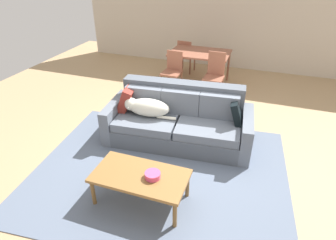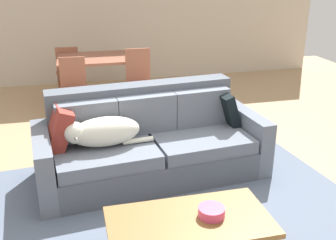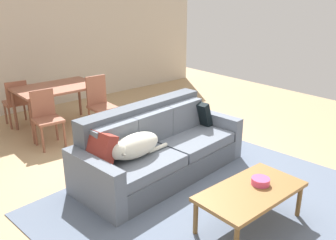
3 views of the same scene
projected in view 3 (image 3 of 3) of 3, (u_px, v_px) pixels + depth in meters
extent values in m
plane|color=tan|center=(171.00, 173.00, 4.87)|extent=(10.00, 10.00, 0.00)
cube|color=beige|center=(41.00, 41.00, 7.25)|extent=(8.00, 0.12, 2.70)
cube|color=slate|center=(208.00, 200.00, 4.23)|extent=(3.83, 3.21, 0.01)
cube|color=#525A64|center=(162.00, 164.00, 4.78)|extent=(2.09, 1.16, 0.30)
cube|color=slate|center=(133.00, 161.00, 4.37)|extent=(1.06, 1.02, 0.14)
cube|color=slate|center=(187.00, 138.00, 5.05)|extent=(1.06, 1.02, 0.14)
cube|color=#525A64|center=(143.00, 120.00, 4.84)|extent=(2.02, 0.43, 0.47)
cube|color=slate|center=(115.00, 140.00, 4.31)|extent=(0.63, 0.22, 0.40)
cube|color=slate|center=(153.00, 127.00, 4.73)|extent=(0.63, 0.22, 0.40)
cube|color=slate|center=(184.00, 115.00, 5.15)|extent=(0.63, 0.22, 0.40)
cube|color=slate|center=(94.00, 184.00, 4.00)|extent=(0.25, 0.98, 0.60)
cube|color=slate|center=(212.00, 132.00, 5.47)|extent=(0.25, 0.98, 0.60)
ellipsoid|color=silver|center=(135.00, 146.00, 4.29)|extent=(0.71, 0.38, 0.29)
sphere|color=silver|center=(117.00, 151.00, 4.07)|extent=(0.21, 0.21, 0.21)
cone|color=#A8A89A|center=(122.00, 154.00, 4.01)|extent=(0.10, 0.12, 0.09)
cylinder|color=silver|center=(158.00, 148.00, 4.50)|extent=(0.31, 0.08, 0.05)
cube|color=maroon|center=(99.00, 149.00, 4.09)|extent=(0.34, 0.45, 0.44)
cube|color=black|center=(199.00, 114.00, 5.32)|extent=(0.25, 0.39, 0.39)
cube|color=olive|center=(251.00, 191.00, 3.66)|extent=(1.16, 0.61, 0.04)
cylinder|color=brown|center=(299.00, 201.00, 3.87)|extent=(0.05, 0.05, 0.38)
cylinder|color=brown|center=(196.00, 218.00, 3.59)|extent=(0.05, 0.05, 0.38)
cylinder|color=brown|center=(259.00, 183.00, 4.24)|extent=(0.05, 0.05, 0.38)
cylinder|color=#EA4C7F|center=(260.00, 181.00, 3.74)|extent=(0.19, 0.19, 0.07)
cube|color=#955740|center=(56.00, 88.00, 6.20)|extent=(1.34, 0.91, 0.04)
cylinder|color=brown|center=(32.00, 123.00, 5.66)|extent=(0.05, 0.05, 0.72)
cylinder|color=brown|center=(101.00, 107.00, 6.42)|extent=(0.05, 0.05, 0.72)
cylinder|color=brown|center=(15.00, 110.00, 6.24)|extent=(0.05, 0.05, 0.72)
cylinder|color=brown|center=(80.00, 97.00, 7.00)|extent=(0.05, 0.05, 0.72)
cube|color=#955740|center=(48.00, 120.00, 5.55)|extent=(0.43, 0.43, 0.04)
cube|color=#955740|center=(43.00, 103.00, 5.61)|extent=(0.36, 0.06, 0.43)
cylinder|color=brown|center=(43.00, 140.00, 5.40)|extent=(0.04, 0.04, 0.41)
cylinder|color=brown|center=(65.00, 135.00, 5.60)|extent=(0.04, 0.04, 0.41)
cylinder|color=brown|center=(36.00, 133.00, 5.66)|extent=(0.04, 0.04, 0.41)
cylinder|color=brown|center=(57.00, 128.00, 5.85)|extent=(0.04, 0.04, 0.41)
cube|color=#955740|center=(102.00, 107.00, 6.10)|extent=(0.41, 0.41, 0.04)
cube|color=#955740|center=(96.00, 90.00, 6.14)|extent=(0.36, 0.05, 0.49)
cylinder|color=brown|center=(99.00, 125.00, 5.95)|extent=(0.04, 0.04, 0.43)
cylinder|color=brown|center=(117.00, 121.00, 6.16)|extent=(0.04, 0.04, 0.43)
cylinder|color=brown|center=(90.00, 120.00, 6.20)|extent=(0.04, 0.04, 0.43)
cylinder|color=brown|center=(107.00, 116.00, 6.40)|extent=(0.04, 0.04, 0.43)
cube|color=#955740|center=(16.00, 102.00, 6.47)|extent=(0.43, 0.43, 0.04)
cube|color=#955740|center=(17.00, 93.00, 6.25)|extent=(0.36, 0.07, 0.40)
cylinder|color=brown|center=(25.00, 110.00, 6.76)|extent=(0.04, 0.04, 0.40)
cylinder|color=brown|center=(6.00, 113.00, 6.58)|extent=(0.04, 0.04, 0.40)
cylinder|color=brown|center=(30.00, 115.00, 6.51)|extent=(0.04, 0.04, 0.40)
cylinder|color=brown|center=(10.00, 118.00, 6.32)|extent=(0.04, 0.04, 0.40)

